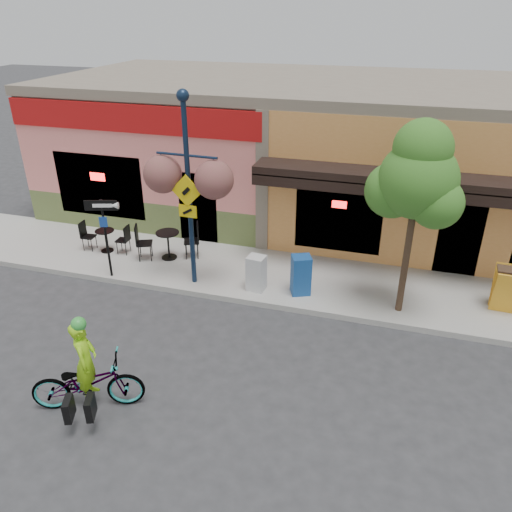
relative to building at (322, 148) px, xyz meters
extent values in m
plane|color=#2D2D30|center=(0.00, -7.50, -2.25)|extent=(90.00, 90.00, 0.00)
cube|color=#9E9B93|center=(0.00, -5.50, -2.17)|extent=(24.00, 3.00, 0.15)
cube|color=#A8A59E|center=(0.00, -6.95, -2.17)|extent=(24.00, 0.12, 0.15)
imported|color=maroon|center=(-2.29, -11.13, -1.72)|extent=(2.15, 1.41, 1.07)
imported|color=#98E518|center=(-2.24, -11.13, -1.45)|extent=(0.57, 0.68, 1.60)
camera|label=1|loc=(2.64, -17.01, 4.44)|focal=35.00mm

